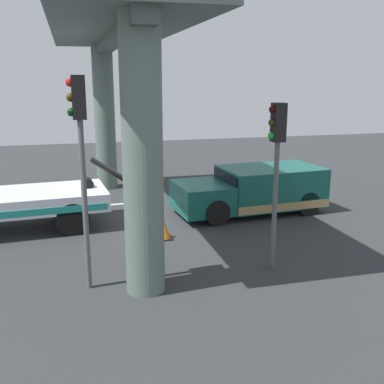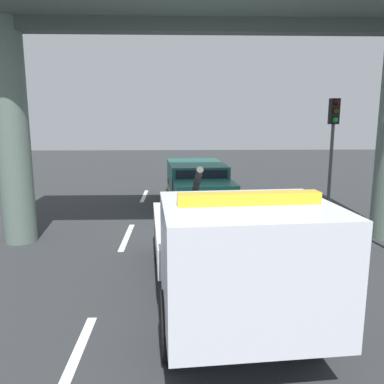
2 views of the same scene
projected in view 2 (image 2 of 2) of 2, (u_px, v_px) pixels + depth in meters
The scene contains 9 objects.
ground_plane at pixel (205, 238), 11.56m from camera, with size 60.00×40.00×0.10m, color #2D3033.
lane_stripe_west at pixel (144, 196), 17.36m from camera, with size 2.60×0.16×0.01m, color silver.
lane_stripe_mid at pixel (127, 237), 11.47m from camera, with size 2.60×0.16×0.01m, color silver.
lane_stripe_east at pixel (73, 364), 5.58m from camera, with size 2.60×0.16×0.01m, color silver.
tow_truck_white at pixel (227, 248), 6.83m from camera, with size 7.33×2.85×2.46m.
towed_van_green at pixel (198, 184), 15.81m from camera, with size 5.35×2.57×1.58m.
overpass_structure at pixel (207, 21), 10.17m from camera, with size 3.60×12.41×6.95m.
traffic_light_near at pixel (333, 130), 14.07m from camera, with size 0.39×0.32×4.08m.
traffic_cone_orange at pixel (265, 219), 12.30m from camera, with size 0.55×0.55×0.65m.
Camera 2 is at (11.08, -0.76, 3.45)m, focal length 36.85 mm.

